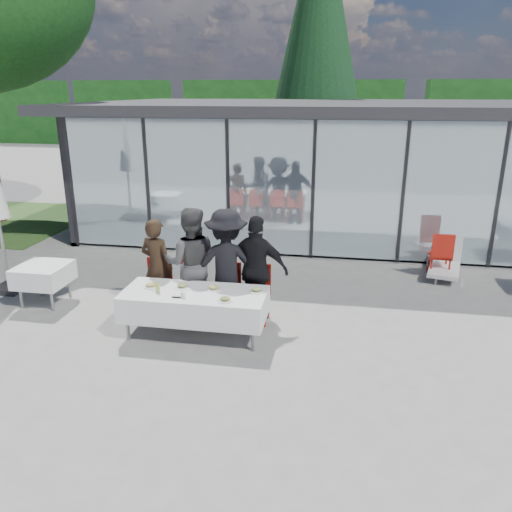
{
  "coord_description": "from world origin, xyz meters",
  "views": [
    {
      "loc": [
        1.65,
        -7.04,
        3.75
      ],
      "look_at": [
        0.22,
        1.2,
        0.96
      ],
      "focal_mm": 35.0,
      "sensor_mm": 36.0,
      "label": 1
    }
  ],
  "objects_px": {
    "plate_c": "(214,288)",
    "plate_b": "(182,286)",
    "dining_table": "(195,304)",
    "diner_chair_d": "(257,290)",
    "diner_chair_a": "(158,284)",
    "juice_bottle": "(158,288)",
    "diner_chair_c": "(227,288)",
    "folded_eyeglasses": "(177,297)",
    "conifer_tree": "(318,26)",
    "diner_c": "(227,265)",
    "lounger": "(445,262)",
    "plate_d": "(256,290)",
    "diner_b": "(191,263)",
    "diner_chair_b": "(192,286)",
    "diner_a": "(157,267)",
    "diner_d": "(257,269)",
    "plate_extra": "(225,299)",
    "plate_a": "(151,285)",
    "spare_chair_b": "(441,253)",
    "spare_table_left": "(43,275)"
  },
  "relations": [
    {
      "from": "diner_c",
      "to": "spare_table_left",
      "type": "height_order",
      "value": "diner_c"
    },
    {
      "from": "diner_chair_a",
      "to": "diner_c",
      "type": "height_order",
      "value": "diner_c"
    },
    {
      "from": "juice_bottle",
      "to": "lounger",
      "type": "relative_size",
      "value": 0.11
    },
    {
      "from": "diner_chair_b",
      "to": "plate_extra",
      "type": "relative_size",
      "value": 4.17
    },
    {
      "from": "plate_c",
      "to": "plate_b",
      "type": "bearing_deg",
      "value": -178.1
    },
    {
      "from": "folded_eyeglasses",
      "to": "conifer_tree",
      "type": "distance_m",
      "value": 14.41
    },
    {
      "from": "diner_c",
      "to": "plate_d",
      "type": "relative_size",
      "value": 8.21
    },
    {
      "from": "diner_a",
      "to": "lounger",
      "type": "relative_size",
      "value": 1.19
    },
    {
      "from": "folded_eyeglasses",
      "to": "diner_d",
      "type": "bearing_deg",
      "value": 43.59
    },
    {
      "from": "plate_extra",
      "to": "lounger",
      "type": "height_order",
      "value": "plate_extra"
    },
    {
      "from": "diner_chair_c",
      "to": "spare_chair_b",
      "type": "bearing_deg",
      "value": 33.72
    },
    {
      "from": "diner_c",
      "to": "diner_d",
      "type": "xyz_separation_m",
      "value": [
        0.51,
        -0.0,
        -0.05
      ]
    },
    {
      "from": "plate_a",
      "to": "diner_chair_d",
      "type": "bearing_deg",
      "value": 22.69
    },
    {
      "from": "dining_table",
      "to": "plate_c",
      "type": "distance_m",
      "value": 0.4
    },
    {
      "from": "diner_chair_c",
      "to": "plate_b",
      "type": "height_order",
      "value": "diner_chair_c"
    },
    {
      "from": "diner_chair_c",
      "to": "folded_eyeglasses",
      "type": "distance_m",
      "value": 1.18
    },
    {
      "from": "diner_a",
      "to": "spare_chair_b",
      "type": "height_order",
      "value": "diner_a"
    },
    {
      "from": "folded_eyeglasses",
      "to": "lounger",
      "type": "xyz_separation_m",
      "value": [
        4.65,
        3.93,
        -0.5
      ]
    },
    {
      "from": "diner_b",
      "to": "diner_chair_b",
      "type": "bearing_deg",
      "value": -100.39
    },
    {
      "from": "diner_chair_a",
      "to": "spare_table_left",
      "type": "relative_size",
      "value": 1.13
    },
    {
      "from": "diner_chair_b",
      "to": "juice_bottle",
      "type": "relative_size",
      "value": 6.09
    },
    {
      "from": "spare_chair_b",
      "to": "diner_c",
      "type": "bearing_deg",
      "value": -146.19
    },
    {
      "from": "diner_chair_a",
      "to": "spare_chair_b",
      "type": "relative_size",
      "value": 1.0
    },
    {
      "from": "plate_a",
      "to": "juice_bottle",
      "type": "distance_m",
      "value": 0.29
    },
    {
      "from": "diner_chair_d",
      "to": "conifer_tree",
      "type": "relative_size",
      "value": 0.09
    },
    {
      "from": "dining_table",
      "to": "plate_extra",
      "type": "distance_m",
      "value": 0.66
    },
    {
      "from": "diner_chair_d",
      "to": "spare_chair_b",
      "type": "relative_size",
      "value": 1.0
    },
    {
      "from": "plate_d",
      "to": "folded_eyeglasses",
      "type": "xyz_separation_m",
      "value": [
        -1.16,
        -0.44,
        -0.02
      ]
    },
    {
      "from": "diner_chair_d",
      "to": "diner_chair_c",
      "type": "bearing_deg",
      "value": 180.0
    },
    {
      "from": "diner_chair_c",
      "to": "plate_extra",
      "type": "xyz_separation_m",
      "value": [
        0.2,
        -1.02,
        0.24
      ]
    },
    {
      "from": "dining_table",
      "to": "diner_chair_d",
      "type": "bearing_deg",
      "value": 40.84
    },
    {
      "from": "spare_chair_b",
      "to": "conifer_tree",
      "type": "bearing_deg",
      "value": 108.54
    },
    {
      "from": "diner_chair_c",
      "to": "spare_table_left",
      "type": "relative_size",
      "value": 1.13
    },
    {
      "from": "folded_eyeglasses",
      "to": "spare_table_left",
      "type": "relative_size",
      "value": 0.16
    },
    {
      "from": "plate_b",
      "to": "diner_c",
      "type": "bearing_deg",
      "value": 45.94
    },
    {
      "from": "diner_c",
      "to": "folded_eyeglasses",
      "type": "relative_size",
      "value": 13.73
    },
    {
      "from": "plate_extra",
      "to": "lounger",
      "type": "relative_size",
      "value": 0.16
    },
    {
      "from": "plate_b",
      "to": "dining_table",
      "type": "bearing_deg",
      "value": -29.55
    },
    {
      "from": "diner_b",
      "to": "diner_d",
      "type": "bearing_deg",
      "value": 169.61
    },
    {
      "from": "diner_a",
      "to": "diner_d",
      "type": "relative_size",
      "value": 0.94
    },
    {
      "from": "diner_c",
      "to": "juice_bottle",
      "type": "relative_size",
      "value": 11.99
    },
    {
      "from": "diner_chair_a",
      "to": "juice_bottle",
      "type": "bearing_deg",
      "value": -69.16
    },
    {
      "from": "diner_a",
      "to": "diner_d",
      "type": "xyz_separation_m",
      "value": [
        1.75,
        -0.0,
        0.06
      ]
    },
    {
      "from": "diner_b",
      "to": "plate_a",
      "type": "distance_m",
      "value": 0.84
    },
    {
      "from": "dining_table",
      "to": "diner_chair_a",
      "type": "relative_size",
      "value": 2.32
    },
    {
      "from": "diner_chair_a",
      "to": "plate_d",
      "type": "xyz_separation_m",
      "value": [
        1.84,
        -0.58,
        0.24
      ]
    },
    {
      "from": "folded_eyeglasses",
      "to": "spare_table_left",
      "type": "height_order",
      "value": "folded_eyeglasses"
    },
    {
      "from": "diner_b",
      "to": "diner_chair_b",
      "type": "xyz_separation_m",
      "value": [
        -0.0,
        0.01,
        -0.42
      ]
    },
    {
      "from": "diner_a",
      "to": "lounger",
      "type": "xyz_separation_m",
      "value": [
        5.34,
        2.91,
        -0.6
      ]
    },
    {
      "from": "plate_extra",
      "to": "folded_eyeglasses",
      "type": "xyz_separation_m",
      "value": [
        -0.76,
        -0.01,
        -0.02
      ]
    }
  ]
}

